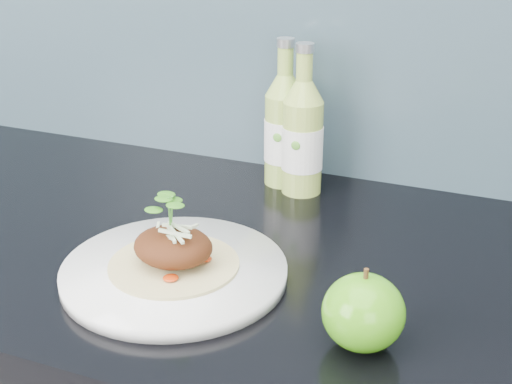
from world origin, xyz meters
TOP-DOWN VIEW (x-y plane):
  - dinner_plate at (-0.07, 1.60)m, footprint 0.31×0.31m
  - pork_taco at (-0.07, 1.60)m, footprint 0.15×0.15m
  - green_apple at (0.16, 1.55)m, footprint 0.09×0.09m
  - cider_bottle_left at (-0.06, 1.92)m, footprint 0.06×0.06m
  - cider_bottle_right at (-0.02, 1.90)m, footprint 0.08×0.08m

SIDE VIEW (x-z plane):
  - dinner_plate at x=-0.07m, z-range 0.90..0.92m
  - green_apple at x=0.16m, z-range 0.90..0.98m
  - pork_taco at x=-0.07m, z-range 0.90..0.99m
  - cider_bottle_left at x=-0.06m, z-range 0.87..1.10m
  - cider_bottle_right at x=-0.02m, z-range 0.87..1.10m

